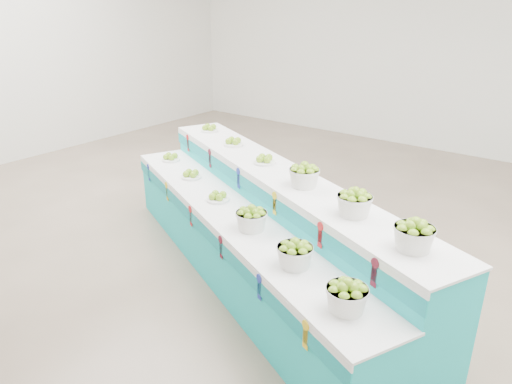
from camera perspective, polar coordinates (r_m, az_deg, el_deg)
ground at (r=5.32m, az=-1.28°, el=-6.54°), size 10.00×10.00×0.00m
back_wall at (r=9.13m, az=19.57°, el=17.47°), size 10.00×0.00×10.00m
display_stand at (r=4.61m, az=-0.00°, el=-4.15°), size 4.30×2.73×1.02m
plate_lower_left at (r=5.90m, az=-10.23°, el=4.19°), size 0.30×0.30×0.10m
plate_lower_mid at (r=5.28m, az=-7.82°, el=2.19°), size 0.30×0.30×0.10m
plate_lower_right at (r=4.65m, az=-4.63°, el=-0.47°), size 0.30×0.30×0.10m
basket_lower_left at (r=4.04m, az=-0.55°, el=-3.19°), size 0.36×0.36×0.21m
basket_lower_mid at (r=3.52m, az=4.68°, el=-7.38°), size 0.36×0.36×0.21m
basket_lower_right at (r=3.11m, az=10.85°, el=-12.14°), size 0.36×0.36×0.21m
plate_upper_left at (r=5.99m, az=-5.65°, el=7.70°), size 0.30×0.30×0.10m
plate_upper_mid at (r=5.38m, az=-2.75°, el=6.11°), size 0.30×0.30×0.10m
plate_upper_right at (r=4.77m, az=1.03°, el=4.00°), size 0.30×0.30×0.10m
basket_upper_left at (r=4.18m, az=5.81°, el=2.00°), size 0.36×0.36×0.21m
basket_upper_mid at (r=3.67m, az=11.73°, el=-1.27°), size 0.36×0.36×0.21m
basket_upper_right at (r=3.28m, az=18.43°, el=-4.94°), size 0.36×0.36×0.21m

